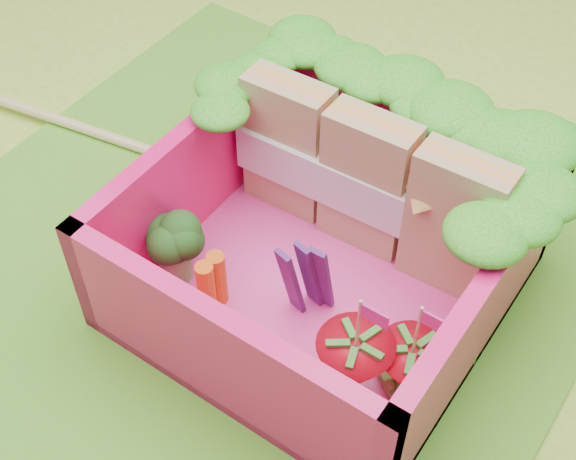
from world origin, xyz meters
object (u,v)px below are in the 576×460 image
(bento_box, at_px, (324,244))
(strawberry_right, at_px, (409,370))
(broccoli, at_px, (173,246))
(strawberry_left, at_px, (354,366))
(sandwich_stack, at_px, (369,184))
(chopsticks, at_px, (91,131))

(bento_box, bearing_deg, strawberry_right, -25.31)
(bento_box, distance_m, broccoli, 0.57)
(strawberry_left, distance_m, strawberry_right, 0.19)
(sandwich_stack, xyz_separation_m, chopsticks, (-1.40, -0.15, -0.33))
(strawberry_right, bearing_deg, chopsticks, 168.48)
(strawberry_left, distance_m, chopsticks, 1.81)
(sandwich_stack, relative_size, strawberry_left, 2.19)
(broccoli, xyz_separation_m, strawberry_left, (0.83, -0.04, -0.04))
(strawberry_right, bearing_deg, bento_box, 154.69)
(sandwich_stack, xyz_separation_m, strawberry_left, (0.33, -0.63, -0.16))
(sandwich_stack, height_order, strawberry_left, sandwich_stack)
(bento_box, relative_size, chopsticks, 0.57)
(sandwich_stack, relative_size, strawberry_right, 2.28)
(bento_box, height_order, strawberry_right, bento_box)
(sandwich_stack, bearing_deg, strawberry_right, -47.22)
(bento_box, distance_m, chopsticks, 1.43)
(broccoli, height_order, strawberry_left, strawberry_left)
(strawberry_left, xyz_separation_m, chopsticks, (-1.73, 0.48, -0.17))
(sandwich_stack, height_order, strawberry_right, sandwich_stack)
(bento_box, height_order, sandwich_stack, sandwich_stack)
(broccoli, distance_m, chopsticks, 1.03)
(chopsticks, bearing_deg, broccoli, -26.18)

